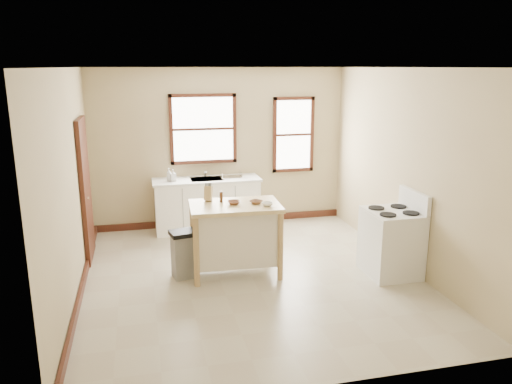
% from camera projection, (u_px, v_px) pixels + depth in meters
% --- Properties ---
extents(floor, '(5.00, 5.00, 0.00)m').
position_uv_depth(floor, '(251.00, 277.00, 6.86)').
color(floor, '#ABA288').
rests_on(floor, ground).
extents(ceiling, '(5.00, 5.00, 0.00)m').
position_uv_depth(ceiling, '(251.00, 67.00, 6.17)').
color(ceiling, white).
rests_on(ceiling, ground).
extents(wall_back, '(4.50, 0.04, 2.80)m').
position_uv_depth(wall_back, '(220.00, 148.00, 8.88)').
color(wall_back, tan).
rests_on(wall_back, ground).
extents(wall_left, '(0.04, 5.00, 2.80)m').
position_uv_depth(wall_left, '(70.00, 187.00, 6.02)').
color(wall_left, tan).
rests_on(wall_left, ground).
extents(wall_right, '(0.04, 5.00, 2.80)m').
position_uv_depth(wall_right, '(407.00, 170.00, 7.02)').
color(wall_right, tan).
rests_on(wall_right, ground).
extents(window_main, '(1.17, 0.06, 1.22)m').
position_uv_depth(window_main, '(203.00, 129.00, 8.71)').
color(window_main, '#361C0E').
rests_on(window_main, wall_back).
extents(window_side, '(0.77, 0.06, 1.37)m').
position_uv_depth(window_side, '(293.00, 135.00, 9.11)').
color(window_side, '#361C0E').
rests_on(window_side, wall_back).
extents(door_left, '(0.06, 0.90, 2.10)m').
position_uv_depth(door_left, '(86.00, 190.00, 7.34)').
color(door_left, '#361C0E').
rests_on(door_left, ground).
extents(baseboard_back, '(4.50, 0.04, 0.12)m').
position_uv_depth(baseboard_back, '(222.00, 220.00, 9.18)').
color(baseboard_back, '#361C0E').
rests_on(baseboard_back, ground).
extents(baseboard_left, '(0.04, 5.00, 0.12)m').
position_uv_depth(baseboard_left, '(82.00, 289.00, 6.35)').
color(baseboard_left, '#361C0E').
rests_on(baseboard_left, ground).
extents(sink_counter, '(1.86, 0.62, 0.92)m').
position_uv_depth(sink_counter, '(207.00, 204.00, 8.76)').
color(sink_counter, white).
rests_on(sink_counter, ground).
extents(faucet, '(0.03, 0.03, 0.22)m').
position_uv_depth(faucet, '(205.00, 171.00, 8.79)').
color(faucet, silver).
rests_on(faucet, sink_counter).
extents(soap_bottle_a, '(0.10, 0.10, 0.22)m').
position_uv_depth(soap_bottle_a, '(169.00, 175.00, 8.45)').
color(soap_bottle_a, '#B2B2B2').
rests_on(soap_bottle_a, sink_counter).
extents(soap_bottle_b, '(0.11, 0.11, 0.20)m').
position_uv_depth(soap_bottle_b, '(173.00, 175.00, 8.44)').
color(soap_bottle_b, '#B2B2B2').
rests_on(soap_bottle_b, sink_counter).
extents(dish_rack, '(0.45, 0.40, 0.09)m').
position_uv_depth(dish_rack, '(231.00, 175.00, 8.73)').
color(dish_rack, silver).
rests_on(dish_rack, sink_counter).
extents(kitchen_island, '(1.25, 0.83, 1.00)m').
position_uv_depth(kitchen_island, '(235.00, 239.00, 6.88)').
color(kitchen_island, '#E5C886').
rests_on(kitchen_island, ground).
extents(knife_block, '(0.13, 0.13, 0.20)m').
position_uv_depth(knife_block, '(208.00, 194.00, 6.89)').
color(knife_block, '#DBB373').
rests_on(knife_block, kitchen_island).
extents(pepper_grinder, '(0.04, 0.04, 0.15)m').
position_uv_depth(pepper_grinder, '(221.00, 197.00, 6.84)').
color(pepper_grinder, '#402411').
rests_on(pepper_grinder, kitchen_island).
extents(bowl_a, '(0.19, 0.19, 0.04)m').
position_uv_depth(bowl_a, '(234.00, 203.00, 6.75)').
color(bowl_a, brown).
rests_on(bowl_a, kitchen_island).
extents(bowl_b, '(0.24, 0.24, 0.04)m').
position_uv_depth(bowl_b, '(256.00, 202.00, 6.79)').
color(bowl_b, brown).
rests_on(bowl_b, kitchen_island).
extents(bowl_c, '(0.19, 0.19, 0.05)m').
position_uv_depth(bowl_c, '(268.00, 204.00, 6.67)').
color(bowl_c, silver).
rests_on(bowl_c, kitchen_island).
extents(trash_bin, '(0.39, 0.35, 0.66)m').
position_uv_depth(trash_bin, '(184.00, 254.00, 6.79)').
color(trash_bin, gray).
rests_on(trash_bin, ground).
extents(gas_stove, '(0.73, 0.74, 1.18)m').
position_uv_depth(gas_stove, '(392.00, 233.00, 6.84)').
color(gas_stove, silver).
rests_on(gas_stove, ground).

